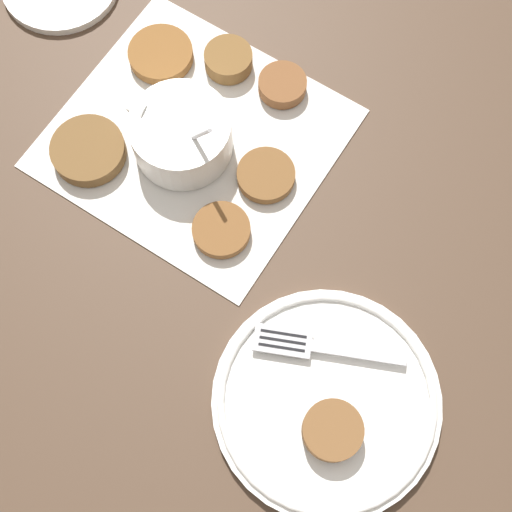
{
  "coord_description": "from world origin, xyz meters",
  "views": [
    {
      "loc": [
        -0.18,
        0.32,
        0.73
      ],
      "look_at": [
        -0.09,
        0.09,
        0.02
      ],
      "focal_mm": 50.0,
      "sensor_mm": 36.0,
      "label": 1
    }
  ],
  "objects": [
    {
      "name": "ground_plane",
      "position": [
        0.0,
        0.0,
        0.0
      ],
      "size": [
        4.0,
        4.0,
        0.0
      ],
      "primitive_type": "plane",
      "color": "#4C3828"
    },
    {
      "name": "napkin",
      "position": [
        0.03,
        -0.03,
        0.0
      ],
      "size": [
        0.36,
        0.34,
        0.0
      ],
      "color": "silver",
      "rests_on": "ground_plane"
    },
    {
      "name": "sauce_bowl",
      "position": [
        0.03,
        -0.01,
        0.03
      ],
      "size": [
        0.12,
        0.11,
        0.1
      ],
      "color": "white",
      "rests_on": "napkin"
    },
    {
      "name": "fritter_0",
      "position": [
        0.13,
        0.04,
        0.01
      ],
      "size": [
        0.08,
        0.08,
        0.02
      ],
      "color": "brown",
      "rests_on": "napkin"
    },
    {
      "name": "fritter_1",
      "position": [
        -0.05,
        0.07,
        0.01
      ],
      "size": [
        0.06,
        0.06,
        0.01
      ],
      "color": "brown",
      "rests_on": "napkin"
    },
    {
      "name": "fritter_2",
      "position": [
        0.1,
        -0.11,
        0.01
      ],
      "size": [
        0.08,
        0.08,
        0.01
      ],
      "color": "brown",
      "rests_on": "napkin"
    },
    {
      "name": "fritter_3",
      "position": [
        0.02,
        -0.13,
        0.01
      ],
      "size": [
        0.06,
        0.06,
        0.02
      ],
      "color": "brown",
      "rests_on": "napkin"
    },
    {
      "name": "fritter_4",
      "position": [
        -0.05,
        -0.12,
        0.01
      ],
      "size": [
        0.06,
        0.06,
        0.02
      ],
      "color": "brown",
      "rests_on": "napkin"
    },
    {
      "name": "fritter_5",
      "position": [
        -0.07,
        -0.01,
        0.01
      ],
      "size": [
        0.07,
        0.07,
        0.01
      ],
      "color": "brown",
      "rests_on": "napkin"
    },
    {
      "name": "serving_plate",
      "position": [
        -0.21,
        0.2,
        0.01
      ],
      "size": [
        0.23,
        0.23,
        0.02
      ],
      "color": "white",
      "rests_on": "ground_plane"
    },
    {
      "name": "fritter_on_plate",
      "position": [
        -0.23,
        0.23,
        0.03
      ],
      "size": [
        0.06,
        0.06,
        0.02
      ],
      "color": "brown",
      "rests_on": "serving_plate"
    },
    {
      "name": "fork",
      "position": [
        -0.18,
        0.16,
        0.02
      ],
      "size": [
        0.16,
        0.05,
        0.0
      ],
      "color": "silver",
      "rests_on": "serving_plate"
    }
  ]
}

